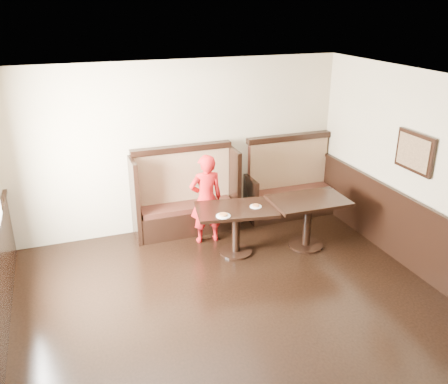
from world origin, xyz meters
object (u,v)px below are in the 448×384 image
booth_neighbor (290,189)px  table_neighbor (308,211)px  table_main (236,219)px  child (206,199)px  booth_main (185,201)px

booth_neighbor → table_neighbor: bearing=-104.7°
table_main → child: bearing=129.4°
table_neighbor → child: size_ratio=0.80×
booth_main → booth_neighbor: same height
booth_main → table_main: (0.51, -1.03, 0.05)m
child → table_neighbor: bearing=154.0°
table_main → booth_neighbor: bearing=45.2°
table_neighbor → booth_main: bearing=144.2°
booth_neighbor → child: (-1.75, -0.51, 0.25)m
table_neighbor → child: child is taller
table_neighbor → child: bearing=154.5°
table_main → table_neighbor: 1.14m
child → booth_neighbor: bearing=-163.5°
booth_neighbor → table_main: bearing=-144.4°
table_main → child: child is taller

